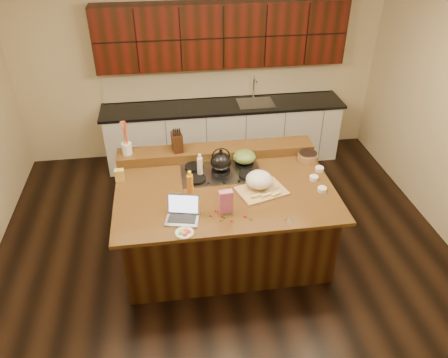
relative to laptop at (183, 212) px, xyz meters
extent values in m
cube|color=black|center=(0.49, 0.46, -0.99)|extent=(5.50, 5.00, 0.01)
cube|color=silver|center=(0.49, 0.46, 1.72)|extent=(5.50, 5.00, 0.01)
cube|color=beige|center=(0.49, 2.96, 0.37)|extent=(5.50, 0.01, 2.70)
cube|color=black|center=(0.49, 0.46, -0.54)|extent=(2.22, 1.42, 0.88)
cube|color=black|center=(0.49, 0.46, -0.08)|extent=(2.40, 1.60, 0.04)
cube|color=black|center=(0.49, 1.16, 0.00)|extent=(2.40, 0.30, 0.12)
cube|color=gray|center=(0.49, 0.76, -0.06)|extent=(0.92, 0.52, 0.02)
cylinder|color=black|center=(0.19, 0.89, -0.03)|extent=(0.22, 0.22, 0.03)
cylinder|color=black|center=(0.79, 0.89, -0.03)|extent=(0.22, 0.22, 0.03)
cylinder|color=black|center=(0.19, 0.63, -0.03)|extent=(0.22, 0.22, 0.03)
cylinder|color=black|center=(0.79, 0.63, -0.03)|extent=(0.22, 0.22, 0.03)
cylinder|color=black|center=(0.49, 0.76, -0.03)|extent=(0.22, 0.22, 0.03)
cube|color=silver|center=(0.79, 2.63, -0.53)|extent=(3.60, 0.62, 0.90)
cube|color=black|center=(0.79, 2.63, -0.06)|extent=(3.70, 0.66, 0.04)
cube|color=gray|center=(1.29, 2.63, -0.05)|extent=(0.55, 0.42, 0.01)
cylinder|color=gray|center=(1.29, 2.81, 0.14)|extent=(0.02, 0.02, 0.36)
cube|color=black|center=(0.79, 2.78, 0.97)|extent=(3.60, 0.34, 0.90)
cube|color=beige|center=(0.79, 2.94, 0.22)|extent=(3.60, 0.03, 0.50)
ellipsoid|color=black|center=(0.49, 0.76, 0.09)|extent=(0.31, 0.31, 0.21)
ellipsoid|color=#53702D|center=(0.79, 0.89, 0.06)|extent=(0.34, 0.34, 0.15)
cube|color=#B7B7BC|center=(-0.01, -0.05, -0.05)|extent=(0.37, 0.29, 0.02)
cube|color=black|center=(-0.01, -0.05, -0.04)|extent=(0.30, 0.19, 0.00)
cube|color=#B7B7BC|center=(0.01, 0.06, 0.06)|extent=(0.33, 0.14, 0.21)
cube|color=silver|center=(0.01, 0.05, 0.06)|extent=(0.30, 0.12, 0.18)
cylinder|color=orange|center=(0.11, 0.34, 0.07)|extent=(0.09, 0.09, 0.27)
cylinder|color=silver|center=(0.25, 0.71, 0.06)|extent=(0.07, 0.07, 0.25)
cube|color=tan|center=(0.88, 0.32, -0.05)|extent=(0.59, 0.50, 0.02)
ellipsoid|color=white|center=(0.86, 0.39, 0.05)|extent=(0.29, 0.29, 0.18)
cube|color=#EDD872|center=(0.79, 0.20, -0.02)|extent=(0.11, 0.03, 0.03)
cube|color=#EDD872|center=(0.90, 0.20, -0.02)|extent=(0.11, 0.03, 0.03)
cube|color=#EDD872|center=(1.01, 0.20, -0.02)|extent=(0.11, 0.03, 0.03)
cylinder|color=gray|center=(0.99, 0.30, -0.03)|extent=(0.19, 0.08, 0.01)
cylinder|color=white|center=(1.53, 0.23, -0.04)|extent=(0.10, 0.10, 0.04)
cylinder|color=white|center=(1.52, 0.47, -0.04)|extent=(0.13, 0.13, 0.04)
cylinder|color=white|center=(1.64, 0.65, -0.04)|extent=(0.11, 0.11, 0.04)
cylinder|color=#996B3F|center=(1.57, 0.89, -0.02)|extent=(0.26, 0.26, 0.09)
cone|color=silver|center=(1.04, -0.21, -0.03)|extent=(0.10, 0.10, 0.07)
cube|color=#C85E8F|center=(0.44, 0.02, 0.07)|extent=(0.14, 0.08, 0.25)
cylinder|color=white|center=(0.00, -0.25, -0.05)|extent=(0.21, 0.21, 0.01)
cube|color=gold|center=(-0.66, 0.77, 0.01)|extent=(0.11, 0.08, 0.14)
cylinder|color=white|center=(-0.58, 1.16, 0.13)|extent=(0.13, 0.13, 0.14)
cube|color=black|center=(0.02, 1.16, 0.17)|extent=(0.14, 0.20, 0.23)
ellipsoid|color=red|center=(0.27, -0.03, -0.05)|extent=(0.02, 0.02, 0.02)
ellipsoid|color=#198C26|center=(0.67, -0.14, -0.05)|extent=(0.02, 0.02, 0.02)
ellipsoid|color=red|center=(0.63, -0.09, -0.05)|extent=(0.02, 0.02, 0.02)
ellipsoid|color=#198C26|center=(0.41, -0.08, -0.05)|extent=(0.02, 0.02, 0.02)
ellipsoid|color=red|center=(0.62, -0.08, -0.05)|extent=(0.02, 0.02, 0.02)
ellipsoid|color=#198C26|center=(0.42, 0.04, -0.05)|extent=(0.02, 0.02, 0.02)
ellipsoid|color=red|center=(0.39, -0.05, -0.05)|extent=(0.02, 0.02, 0.02)
ellipsoid|color=#198C26|center=(0.37, -0.11, -0.05)|extent=(0.02, 0.02, 0.02)
ellipsoid|color=red|center=(0.47, -0.14, -0.05)|extent=(0.02, 0.02, 0.02)
ellipsoid|color=#198C26|center=(0.25, -0.02, -0.05)|extent=(0.02, 0.02, 0.02)
ellipsoid|color=red|center=(0.34, 0.05, -0.05)|extent=(0.02, 0.02, 0.02)
ellipsoid|color=#198C26|center=(0.49, -0.04, -0.05)|extent=(0.02, 0.02, 0.02)
camera|label=1|loc=(-0.09, -3.47, 2.68)|focal=35.00mm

